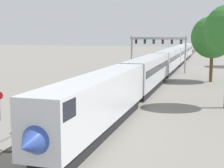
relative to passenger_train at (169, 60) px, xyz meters
The scene contains 7 objects.
ground_plane 51.25m from the passenger_train, 92.24° to the right, with size 400.00×400.00×0.00m, color gray.
track_main 9.22m from the passenger_train, 90.00° to the left, with size 2.60×200.00×0.16m.
track_near 12.68m from the passenger_train, 116.27° to the right, with size 2.60×160.00×0.16m.
passenger_train is the anchor object (origin of this frame).
signal_gantry 3.92m from the passenger_train, behind, with size 12.10×0.49×7.84m.
stop_sign 46.97m from the passenger_train, 102.30° to the right, with size 0.76×0.08×2.88m.
trackside_tree_left 15.94m from the passenger_train, 54.41° to the right, with size 7.21×7.21×11.27m.
Camera 1 is at (11.04, -21.98, 8.21)m, focal length 54.90 mm.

